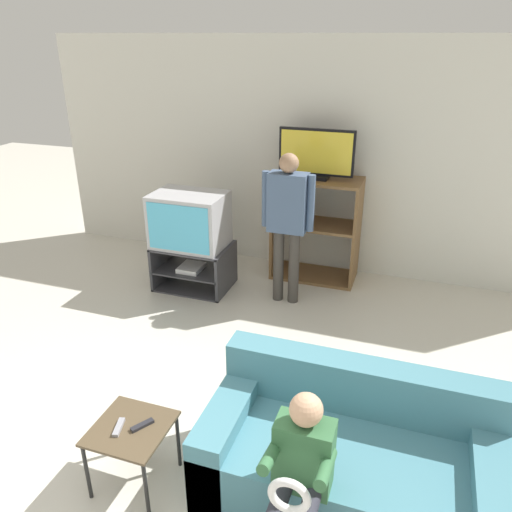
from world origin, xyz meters
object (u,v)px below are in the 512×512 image
snack_table (131,434)px  remote_control_white (119,427)px  remote_control_black (142,425)px  person_standing_adult (287,216)px  couch (350,457)px  person_seated_child (300,471)px  tv_stand (194,266)px  television_flat (316,155)px  television_main (189,220)px  media_shelf (316,228)px

snack_table → remote_control_white: bearing=-151.1°
remote_control_black → person_standing_adult: bearing=117.9°
snack_table → person_standing_adult: 2.64m
snack_table → couch: size_ratio=0.26×
person_standing_adult → person_seated_child: person_standing_adult is taller
remote_control_black → couch: 1.26m
tv_stand → couch: size_ratio=0.46×
television_flat → person_standing_adult: size_ratio=0.52×
remote_control_white → person_seated_child: (1.13, -0.09, 0.14)m
tv_stand → television_main: bearing=-175.7°
media_shelf → remote_control_black: bearing=-96.1°
remote_control_white → tv_stand: bearing=90.3°
television_flat → snack_table: bearing=-96.6°
television_flat → remote_control_white: (-0.43, -3.24, -0.98)m
television_flat → remote_control_white: bearing=-97.5°
tv_stand → person_standing_adult: bearing=1.1°
snack_table → person_seated_child: bearing=-6.7°
television_main → snack_table: size_ratio=1.70×
person_seated_child → remote_control_white: bearing=175.3°
television_main → snack_table: (0.82, -2.55, -0.40)m
television_main → television_flat: television_flat is taller
snack_table → television_flat: bearing=83.4°
television_main → remote_control_black: bearing=-70.6°
tv_stand → snack_table: (0.80, -2.55, 0.14)m
television_main → couch: size_ratio=0.44×
tv_stand → person_standing_adult: 1.26m
tv_stand → television_flat: size_ratio=0.99×
media_shelf → person_seated_child: size_ratio=1.17×
remote_control_black → remote_control_white: bearing=-122.2°
media_shelf → couch: 3.01m
snack_table → remote_control_white: (-0.06, -0.03, 0.06)m
tv_stand → television_flat: bearing=29.5°
tv_stand → snack_table: bearing=-72.6°
media_shelf → snack_table: 3.26m
media_shelf → television_main: bearing=-151.1°
media_shelf → person_standing_adult: bearing=-103.4°
television_flat → person_seated_child: (0.70, -3.34, -0.83)m
snack_table → couch: 1.33m
television_main → remote_control_black: 2.69m
person_seated_child → tv_stand: bearing=125.0°
tv_stand → snack_table: 2.68m
media_shelf → remote_control_black: 3.22m
media_shelf → person_seated_child: bearing=-78.7°
couch → television_main: bearing=133.7°
television_main → media_shelf: (1.23, 0.68, -0.19)m
remote_control_black → person_seated_child: 1.03m
person_standing_adult → remote_control_white: bearing=-96.7°
person_standing_adult → television_main: bearing=-178.9°
person_standing_adult → person_seated_child: bearing=-73.0°
remote_control_white → couch: bearing=0.7°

